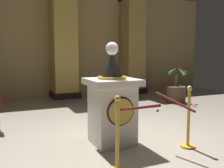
% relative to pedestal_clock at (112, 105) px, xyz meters
% --- Properties ---
extents(ground_plane, '(12.19, 12.19, 0.00)m').
position_rel_pedestal_clock_xyz_m(ground_plane, '(0.39, 0.30, -0.67)').
color(ground_plane, '#9E9384').
extents(back_wall, '(12.19, 0.16, 3.80)m').
position_rel_pedestal_clock_xyz_m(back_wall, '(0.39, 5.48, 1.23)').
color(back_wall, tan).
rests_on(back_wall, ground_plane).
extents(pedestal_clock, '(0.80, 0.80, 1.69)m').
position_rel_pedestal_clock_xyz_m(pedestal_clock, '(0.00, 0.00, 0.00)').
color(pedestal_clock, silver).
rests_on(pedestal_clock, ground_plane).
extents(stanchion_near, '(0.24, 0.24, 0.99)m').
position_rel_pedestal_clock_xyz_m(stanchion_near, '(-0.37, -1.00, -0.32)').
color(stanchion_near, gold).
rests_on(stanchion_near, ground_plane).
extents(stanchion_far, '(0.24, 0.24, 1.00)m').
position_rel_pedestal_clock_xyz_m(stanchion_far, '(1.05, -0.66, -0.32)').
color(stanchion_far, gold).
rests_on(stanchion_far, ground_plane).
extents(velvet_rope, '(0.92, 0.90, 0.22)m').
position_rel_pedestal_clock_xyz_m(velvet_rope, '(0.34, -0.83, 0.12)').
color(velvet_rope, '#591419').
extents(column_right, '(0.87, 0.87, 3.64)m').
position_rel_pedestal_clock_xyz_m(column_right, '(3.06, 4.93, 1.14)').
color(column_right, black).
rests_on(column_right, ground_plane).
extents(column_centre_rear, '(0.95, 0.95, 3.64)m').
position_rel_pedestal_clock_xyz_m(column_centre_rear, '(0.39, 4.93, 1.14)').
color(column_centre_rear, black).
rests_on(column_centre_rear, ground_plane).
extents(potted_palm_right, '(0.70, 0.68, 1.14)m').
position_rel_pedestal_clock_xyz_m(potted_palm_right, '(3.34, 2.61, -0.36)').
color(potted_palm_right, '#4C3828').
rests_on(potted_palm_right, ground_plane).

